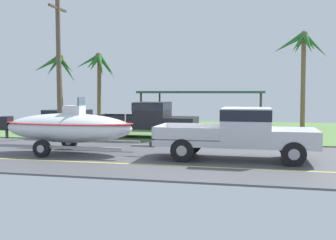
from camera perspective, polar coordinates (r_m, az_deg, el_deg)
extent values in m
cube|color=#4C4C51|center=(14.88, 3.21, -5.42)|extent=(36.00, 8.00, 0.06)
cube|color=#567F42|center=(25.71, 7.36, -1.43)|extent=(36.00, 14.00, 0.11)
cube|color=#DBCC4C|center=(13.13, 1.87, -6.53)|extent=(34.20, 0.12, 0.01)
cube|color=silver|center=(14.53, 9.50, -3.07)|extent=(5.59, 2.09, 0.22)
cube|color=silver|center=(14.51, 17.48, -2.01)|extent=(1.57, 2.09, 0.38)
cube|color=silver|center=(14.44, 11.08, -0.49)|extent=(1.68, 2.09, 1.11)
cube|color=black|center=(14.42, 11.10, 0.79)|extent=(1.70, 2.11, 0.38)
cube|color=gray|center=(14.70, 3.18, -2.43)|extent=(2.35, 2.09, 0.04)
cube|color=silver|center=(15.66, 3.81, -1.29)|extent=(2.35, 0.08, 0.45)
cube|color=silver|center=(13.69, 2.47, -2.04)|extent=(2.35, 0.08, 0.45)
cube|color=silver|center=(14.91, -1.12, -1.54)|extent=(0.08, 2.09, 0.45)
cube|color=#333338|center=(14.97, -1.49, -3.04)|extent=(0.12, 1.88, 0.16)
sphere|color=#B2B2B7|center=(15.00, -1.93, -2.84)|extent=(0.10, 0.10, 0.10)
cylinder|color=black|center=(15.49, 16.88, -3.61)|extent=(0.80, 0.28, 0.80)
cylinder|color=#9E9EA3|center=(15.49, 16.88, -3.61)|extent=(0.36, 0.29, 0.36)
cylinder|color=black|center=(13.65, 17.41, -4.62)|extent=(0.80, 0.28, 0.80)
cylinder|color=#9E9EA3|center=(13.65, 17.41, -4.62)|extent=(0.36, 0.29, 0.36)
cylinder|color=black|center=(15.67, 3.33, -3.36)|extent=(0.80, 0.28, 0.80)
cylinder|color=#9E9EA3|center=(15.67, 3.33, -3.36)|extent=(0.36, 0.29, 0.36)
cylinder|color=black|center=(13.85, 2.04, -4.32)|extent=(0.80, 0.28, 0.80)
cylinder|color=#9E9EA3|center=(13.85, 2.04, -4.32)|extent=(0.36, 0.29, 0.36)
cube|color=gray|center=(15.15, -3.58, -3.69)|extent=(0.90, 0.10, 0.08)
cube|color=gray|center=(17.20, -12.36, -2.86)|extent=(5.19, 0.12, 0.10)
cube|color=gray|center=(15.36, -15.68, -3.72)|extent=(5.19, 0.12, 0.10)
cylinder|color=black|center=(17.49, -13.82, -2.97)|extent=(0.64, 0.22, 0.64)
cylinder|color=#9E9EA3|center=(17.49, -13.82, -2.97)|extent=(0.29, 0.23, 0.29)
cylinder|color=black|center=(15.57, -17.46, -3.88)|extent=(0.64, 0.22, 0.64)
cylinder|color=#9E9EA3|center=(15.57, -17.46, -3.88)|extent=(0.29, 0.23, 0.29)
ellipsoid|color=silver|center=(16.21, -13.96, -1.10)|extent=(5.23, 1.95, 1.14)
ellipsoid|color=#B22626|center=(16.19, -13.98, -0.39)|extent=(5.34, 1.99, 0.12)
cube|color=silver|center=(16.05, -13.16, 0.85)|extent=(0.70, 0.60, 0.65)
cube|color=slate|center=(15.91, -12.22, 2.55)|extent=(0.06, 0.56, 0.36)
cube|color=black|center=(17.60, -21.94, -0.41)|extent=(0.36, 0.44, 0.56)
cylinder|color=#4C4C51|center=(17.63, -21.91, -1.42)|extent=(0.12, 0.12, 0.63)
cylinder|color=silver|center=(15.25, -6.08, 0.49)|extent=(0.04, 0.04, 0.50)
cube|color=black|center=(21.05, -3.19, -0.86)|extent=(5.33, 2.04, 0.22)
cube|color=black|center=(20.57, 1.95, -0.13)|extent=(1.49, 2.04, 0.38)
cube|color=black|center=(20.90, -2.22, 0.99)|extent=(1.60, 2.04, 1.15)
cube|color=black|center=(20.88, -2.22, 1.93)|extent=(1.62, 2.06, 0.38)
cube|color=black|center=(21.52, -7.16, -0.43)|extent=(2.24, 2.04, 0.04)
cube|color=black|center=(22.42, -6.30, 0.28)|extent=(2.24, 0.08, 0.45)
cube|color=black|center=(20.59, -8.10, -0.06)|extent=(2.24, 0.08, 0.45)
cube|color=black|center=(21.89, -9.82, 0.16)|extent=(0.08, 2.04, 0.45)
cube|color=#333338|center=(21.96, -10.05, -0.87)|extent=(0.12, 1.83, 0.16)
sphere|color=#B2B2B7|center=(22.01, -10.33, -0.73)|extent=(0.10, 0.10, 0.10)
cylinder|color=black|center=(21.52, 2.21, -1.36)|extent=(0.80, 0.28, 0.80)
cylinder|color=#9E9EA3|center=(21.52, 2.21, -1.36)|extent=(0.36, 0.29, 0.36)
cylinder|color=black|center=(19.75, 1.23, -1.84)|extent=(0.80, 0.28, 0.80)
cylinder|color=#9E9EA3|center=(19.75, 1.23, -1.84)|extent=(0.36, 0.29, 0.36)
cylinder|color=black|center=(22.43, -6.62, -1.17)|extent=(0.80, 0.28, 0.80)
cylinder|color=#9E9EA3|center=(22.43, -6.62, -1.17)|extent=(0.36, 0.29, 0.36)
cylinder|color=black|center=(20.74, -8.30, -1.60)|extent=(0.80, 0.28, 0.80)
cylinder|color=#9E9EA3|center=(20.74, -8.30, -1.60)|extent=(0.36, 0.29, 0.36)
cube|color=black|center=(24.08, -13.60, -0.59)|extent=(4.36, 1.83, 0.70)
cube|color=black|center=(24.14, -14.09, 0.83)|extent=(2.44, 1.68, 0.50)
cylinder|color=black|center=(24.23, -9.58, -0.99)|extent=(0.66, 0.22, 0.66)
cylinder|color=#9E9EA3|center=(24.23, -9.58, -0.99)|extent=(0.30, 0.23, 0.30)
cylinder|color=black|center=(22.72, -11.17, -1.33)|extent=(0.66, 0.22, 0.66)
cylinder|color=#9E9EA3|center=(22.72, -11.17, -1.33)|extent=(0.30, 0.23, 0.30)
cylinder|color=black|center=(25.51, -15.75, -0.83)|extent=(0.66, 0.22, 0.66)
cylinder|color=#9E9EA3|center=(25.51, -15.75, -0.83)|extent=(0.30, 0.23, 0.30)
cylinder|color=black|center=(24.08, -17.63, -1.15)|extent=(0.66, 0.22, 0.66)
cylinder|color=#9E9EA3|center=(24.08, -17.63, -1.15)|extent=(0.30, 0.23, 0.30)
cylinder|color=#4C4238|center=(29.31, 13.01, 1.45)|extent=(0.14, 0.14, 2.33)
cylinder|color=#4C4238|center=(24.48, 13.02, 0.98)|extent=(0.14, 0.14, 2.33)
cylinder|color=#4C4238|center=(30.22, -1.20, 1.63)|extent=(0.14, 0.14, 2.33)
cylinder|color=#4C4238|center=(25.56, -3.85, 1.19)|extent=(0.14, 0.14, 2.33)
cube|color=#2D5647|center=(27.11, 5.17, 3.96)|extent=(7.92, 5.34, 0.14)
cylinder|color=brown|center=(27.20, 18.63, 5.10)|extent=(0.29, 0.65, 6.08)
cone|color=#2D6B2D|center=(27.55, 20.24, 9.87)|extent=(1.70, 0.56, 1.66)
cone|color=#2D6B2D|center=(27.93, 19.46, 10.37)|extent=(1.26, 1.46, 1.24)
cone|color=#2D6B2D|center=(27.80, 18.16, 10.23)|extent=(0.93, 1.33, 1.34)
cone|color=#2D6B2D|center=(27.36, 16.81, 10.38)|extent=(2.06, 0.56, 1.43)
cone|color=#2D6B2D|center=(26.83, 18.01, 10.37)|extent=(1.14, 1.34, 1.40)
cone|color=#2D6B2D|center=(26.87, 19.24, 10.27)|extent=(0.86, 1.47, 1.52)
sphere|color=brown|center=(27.44, 18.77, 11.45)|extent=(0.47, 0.47, 0.47)
cylinder|color=brown|center=(28.82, -15.07, 3.84)|extent=(0.34, 0.58, 4.82)
cone|color=#286028|center=(28.69, -14.25, 7.60)|extent=(1.19, 0.36, 1.26)
cone|color=#286028|center=(29.22, -14.12, 6.95)|extent=(0.96, 1.45, 1.84)
cone|color=#286028|center=(29.46, -15.31, 7.50)|extent=(1.11, 1.32, 1.30)
cone|color=#286028|center=(29.18, -16.81, 7.59)|extent=(2.00, 0.72, 1.30)
cone|color=#286028|center=(28.57, -15.95, 7.37)|extent=(0.82, 1.30, 1.47)
cone|color=#286028|center=(28.27, -15.21, 7.59)|extent=(1.04, 1.57, 1.43)
sphere|color=brown|center=(28.92, -15.15, 8.60)|extent=(0.54, 0.54, 0.54)
cylinder|color=brown|center=(29.85, -9.75, 4.16)|extent=(0.29, 0.48, 5.07)
cone|color=#2D6B2D|center=(29.82, -8.78, 7.72)|extent=(1.46, 0.70, 1.64)
cone|color=#2D6B2D|center=(30.14, -8.72, 7.47)|extent=(1.21, 1.20, 1.77)
cone|color=#2D6B2D|center=(30.44, -9.54, 7.59)|extent=(0.62, 1.45, 1.67)
cone|color=#2D6B2D|center=(30.35, -10.63, 8.08)|extent=(1.47, 0.85, 1.20)
cone|color=#2D6B2D|center=(29.93, -11.38, 8.11)|extent=(1.76, 0.99, 1.17)
cone|color=#2D6B2D|center=(29.59, -10.37, 7.98)|extent=(0.77, 1.29, 1.38)
cone|color=#2D6B2D|center=(29.39, -9.60, 8.13)|extent=(1.09, 1.38, 1.30)
sphere|color=brown|center=(29.97, -9.80, 9.01)|extent=(0.46, 0.46, 0.46)
cylinder|color=brown|center=(22.29, -15.25, 7.20)|extent=(0.24, 0.24, 7.42)
cube|color=brown|center=(22.69, -15.40, 15.07)|extent=(0.10, 1.80, 0.12)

